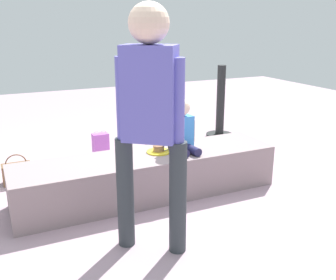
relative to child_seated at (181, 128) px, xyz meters
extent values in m
plane|color=#A98C9A|center=(-0.32, 0.01, -0.60)|extent=(12.00, 12.00, 0.00)
cube|color=gray|center=(-0.32, 0.01, -0.41)|extent=(2.37, 0.57, 0.38)
cylinder|color=#221F45|center=(-0.07, -0.08, -0.18)|extent=(0.10, 0.25, 0.08)
cylinder|color=#221F45|center=(0.05, -0.10, -0.18)|extent=(0.10, 0.25, 0.08)
cube|color=#3B88DB|center=(0.00, 0.02, -0.03)|extent=(0.22, 0.16, 0.28)
sphere|color=beige|center=(0.00, 0.02, 0.19)|extent=(0.16, 0.16, 0.16)
cylinder|color=beige|center=(-0.11, 0.03, -0.04)|extent=(0.05, 0.05, 0.21)
cylinder|color=beige|center=(0.12, 0.01, -0.04)|extent=(0.05, 0.05, 0.21)
cylinder|color=#2D3438|center=(-0.49, -0.91, -0.20)|extent=(0.12, 0.12, 0.79)
cylinder|color=#2D3438|center=(-0.78, -0.69, -0.20)|extent=(0.12, 0.12, 0.79)
cube|color=#5E5ABA|center=(-0.63, -0.80, 0.49)|extent=(0.39, 0.36, 0.60)
sphere|color=beige|center=(-0.63, -0.80, 0.92)|extent=(0.25, 0.25, 0.25)
cylinder|color=#5E5ABA|center=(-0.49, -0.91, 0.44)|extent=(0.09, 0.09, 0.57)
cylinder|color=#5E5ABA|center=(-0.77, -0.69, 0.44)|extent=(0.09, 0.09, 0.57)
cylinder|color=yellow|center=(-0.20, 0.04, -0.21)|extent=(0.22, 0.22, 0.01)
cylinder|color=olive|center=(-0.20, 0.04, -0.18)|extent=(0.10, 0.10, 0.05)
cylinder|color=brown|center=(-0.20, 0.04, -0.15)|extent=(0.10, 0.10, 0.01)
cube|color=silver|center=(-0.14, 0.03, -0.20)|extent=(0.11, 0.04, 0.00)
cube|color=#B259BF|center=(-0.44, 1.17, -0.45)|extent=(0.18, 0.11, 0.30)
torus|color=white|center=(-0.48, 1.17, -0.30)|extent=(0.07, 0.01, 0.07)
torus|color=white|center=(-0.40, 1.17, -0.30)|extent=(0.07, 0.01, 0.07)
cylinder|color=black|center=(1.27, 1.35, -0.58)|extent=(0.36, 0.36, 0.04)
cylinder|color=black|center=(1.27, 1.35, -0.09)|extent=(0.11, 0.11, 0.93)
cylinder|color=silver|center=(0.11, 0.49, -0.51)|extent=(0.06, 0.06, 0.18)
cone|color=silver|center=(0.11, 0.49, -0.40)|extent=(0.05, 0.05, 0.03)
cylinder|color=#268C3F|center=(0.11, 0.49, -0.38)|extent=(0.03, 0.03, 0.02)
cylinder|color=red|center=(0.20, 1.30, -0.55)|extent=(0.08, 0.08, 0.09)
cube|color=white|center=(0.11, 0.83, -0.52)|extent=(0.33, 0.33, 0.15)
cube|color=black|center=(0.50, 0.48, -0.51)|extent=(0.29, 0.12, 0.18)
torus|color=black|center=(0.50, 0.48, -0.41)|extent=(0.22, 0.01, 0.22)
cube|color=brown|center=(-1.38, 0.81, -0.50)|extent=(0.27, 0.15, 0.19)
torus|color=brown|center=(-1.38, 0.81, -0.40)|extent=(0.20, 0.01, 0.20)
camera|label=1|loc=(-1.56, -3.06, 0.93)|focal=42.15mm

